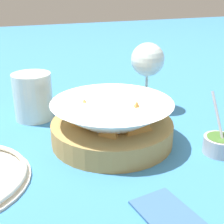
% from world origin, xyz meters
% --- Properties ---
extents(ground_plane, '(4.00, 4.00, 0.00)m').
position_xyz_m(ground_plane, '(0.00, 0.00, 0.00)').
color(ground_plane, teal).
extents(food_basket, '(0.24, 0.24, 0.09)m').
position_xyz_m(food_basket, '(0.01, 0.02, 0.04)').
color(food_basket, '#B2894C').
rests_on(food_basket, ground_plane).
extents(sauce_cup, '(0.07, 0.06, 0.11)m').
position_xyz_m(sauce_cup, '(-0.11, -0.14, 0.02)').
color(sauce_cup, '#B7B7BC').
rests_on(sauce_cup, ground_plane).
extents(wine_glass, '(0.08, 0.08, 0.16)m').
position_xyz_m(wine_glass, '(0.14, -0.13, 0.12)').
color(wine_glass, silver).
rests_on(wine_glass, ground_plane).
extents(beer_mug, '(0.13, 0.09, 0.11)m').
position_xyz_m(beer_mug, '(0.19, 0.14, 0.05)').
color(beer_mug, silver).
rests_on(beer_mug, ground_plane).
extents(napkin, '(0.12, 0.08, 0.01)m').
position_xyz_m(napkin, '(-0.23, 0.03, 0.00)').
color(napkin, '#38608E').
rests_on(napkin, ground_plane).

